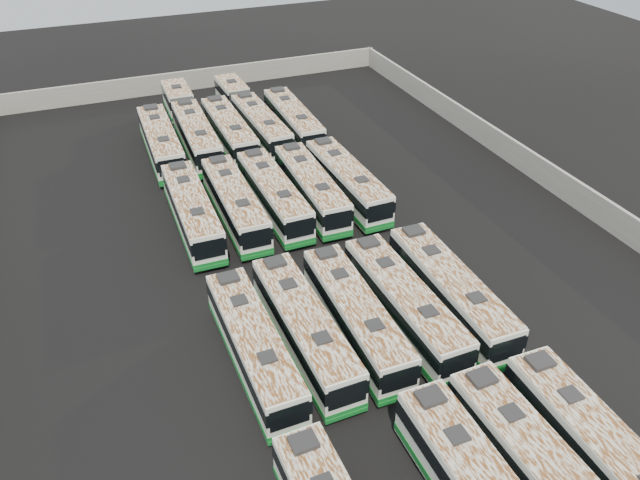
{
  "coord_description": "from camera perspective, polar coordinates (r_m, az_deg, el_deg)",
  "views": [
    {
      "loc": [
        -12.25,
        -32.56,
        25.3
      ],
      "look_at": [
        1.0,
        0.12,
        1.6
      ],
      "focal_mm": 35.0,
      "sensor_mm": 36.0,
      "label": 1
    }
  ],
  "objects": [
    {
      "name": "bus_front_far_right",
      "position": [
        32.2,
        24.34,
        -17.51
      ],
      "size": [
        2.56,
        11.47,
        3.22
      ],
      "rotation": [
        0.0,
        0.0,
        -0.01
      ],
      "color": "silver",
      "rests_on": "ground"
    },
    {
      "name": "bus_midfront_far_left",
      "position": [
        34.56,
        -6.06,
        -9.61
      ],
      "size": [
        2.52,
        11.18,
        3.14
      ],
      "rotation": [
        0.0,
        0.0,
        0.01
      ],
      "color": "silver",
      "rests_on": "ground"
    },
    {
      "name": "bus_front_right",
      "position": [
        30.57,
        19.67,
        -19.62
      ],
      "size": [
        2.71,
        11.49,
        3.22
      ],
      "rotation": [
        0.0,
        0.0,
        0.03
      ],
      "color": "silver",
      "rests_on": "ground"
    },
    {
      "name": "bus_back_center",
      "position": [
        58.76,
        -8.29,
        9.81
      ],
      "size": [
        2.48,
        11.45,
        3.22
      ],
      "rotation": [
        0.0,
        0.0,
        0.0
      ],
      "color": "silver",
      "rests_on": "ground"
    },
    {
      "name": "bus_midfront_right",
      "position": [
        37.3,
        7.68,
        -5.83
      ],
      "size": [
        2.65,
        11.45,
        3.21
      ],
      "rotation": [
        0.0,
        0.0,
        0.02
      ],
      "color": "silver",
      "rests_on": "ground"
    },
    {
      "name": "perimeter_wall",
      "position": [
        42.37,
        -1.19,
        -0.93
      ],
      "size": [
        45.2,
        73.2,
        2.2
      ],
      "color": "slate",
      "rests_on": "ground"
    },
    {
      "name": "bus_midfront_far_right",
      "position": [
        38.68,
        11.8,
        -4.61
      ],
      "size": [
        2.56,
        11.56,
        3.25
      ],
      "rotation": [
        0.0,
        0.0,
        -0.01
      ],
      "color": "silver",
      "rests_on": "ground"
    },
    {
      "name": "bus_midfront_center",
      "position": [
        36.24,
        3.27,
        -6.98
      ],
      "size": [
        2.57,
        11.23,
        3.15
      ],
      "rotation": [
        0.0,
        0.0,
        -0.02
      ],
      "color": "silver",
      "rests_on": "ground"
    },
    {
      "name": "ground",
      "position": [
        43.01,
        -1.18,
        -2.13
      ],
      "size": [
        140.0,
        140.0,
        0.0
      ],
      "primitive_type": "plane",
      "color": "black",
      "rests_on": "ground"
    },
    {
      "name": "bus_midback_right",
      "position": [
        48.66,
        -0.81,
        4.79
      ],
      "size": [
        2.64,
        11.31,
        3.17
      ],
      "rotation": [
        0.0,
        0.0,
        -0.02
      ],
      "color": "silver",
      "rests_on": "ground"
    },
    {
      "name": "bus_midback_left",
      "position": [
        47.04,
        -7.78,
        3.35
      ],
      "size": [
        2.46,
        11.3,
        3.18
      ],
      "rotation": [
        0.0,
        0.0,
        -0.01
      ],
      "color": "silver",
      "rests_on": "ground"
    },
    {
      "name": "bus_midback_far_right",
      "position": [
        49.61,
        2.5,
        5.39
      ],
      "size": [
        2.65,
        11.42,
        3.2
      ],
      "rotation": [
        0.0,
        0.0,
        0.02
      ],
      "color": "silver",
      "rests_on": "ground"
    },
    {
      "name": "bus_midfront_left",
      "position": [
        35.38,
        -1.43,
        -8.08
      ],
      "size": [
        2.61,
        11.41,
        3.2
      ],
      "rotation": [
        0.0,
        0.0,
        0.02
      ],
      "color": "silver",
      "rests_on": "ground"
    },
    {
      "name": "bus_back_far_left",
      "position": [
        57.7,
        -14.33,
        8.65
      ],
      "size": [
        2.69,
        11.62,
        3.26
      ],
      "rotation": [
        0.0,
        0.0,
        -0.02
      ],
      "color": "silver",
      "rests_on": "ground"
    },
    {
      "name": "bus_back_left",
      "position": [
        60.99,
        -11.79,
        10.39
      ],
      "size": [
        2.9,
        18.06,
        3.27
      ],
      "rotation": [
        0.0,
        0.0,
        -0.02
      ],
      "color": "silver",
      "rests_on": "ground"
    },
    {
      "name": "bus_midback_center",
      "position": [
        47.82,
        -4.26,
        4.14
      ],
      "size": [
        2.53,
        11.32,
        3.18
      ],
      "rotation": [
        0.0,
        0.0,
        0.01
      ],
      "color": "silver",
      "rests_on": "ground"
    },
    {
      "name": "bus_midback_far_left",
      "position": [
        46.52,
        -11.61,
        2.59
      ],
      "size": [
        2.57,
        11.44,
        3.21
      ],
      "rotation": [
        0.0,
        0.0,
        -0.01
      ],
      "color": "silver",
      "rests_on": "ground"
    },
    {
      "name": "bus_back_right",
      "position": [
        62.16,
        -6.32,
        11.3
      ],
      "size": [
        2.81,
        17.47,
        3.16
      ],
      "rotation": [
        0.0,
        0.0,
        0.03
      ],
      "color": "silver",
      "rests_on": "ground"
    },
    {
      "name": "bus_back_far_right",
      "position": [
        60.4,
        -2.46,
        10.82
      ],
      "size": [
        2.68,
        11.44,
        3.21
      ],
      "rotation": [
        0.0,
        0.0,
        -0.02
      ],
      "color": "silver",
      "rests_on": "ground"
    }
  ]
}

